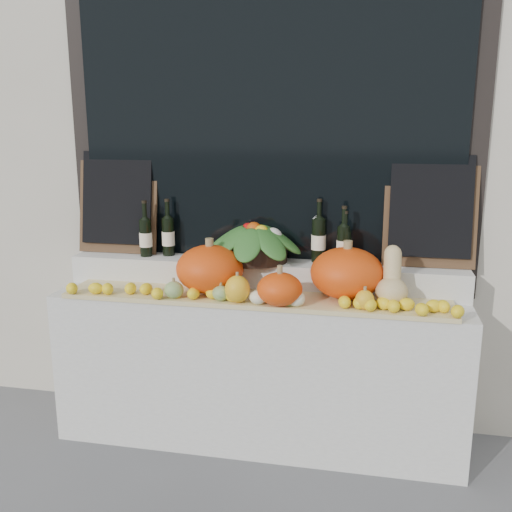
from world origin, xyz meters
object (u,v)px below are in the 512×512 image
at_px(pumpkin_right, 347,273).
at_px(butternut_squash, 392,282).
at_px(pumpkin_left, 210,269).
at_px(produce_bowl, 254,242).
at_px(wine_bottle_tall, 319,240).

xyz_separation_m(pumpkin_right, butternut_squash, (0.23, -0.07, -0.02)).
xyz_separation_m(pumpkin_left, produce_bowl, (0.20, 0.22, 0.12)).
relative_size(produce_bowl, wine_bottle_tall, 1.62).
bearing_deg(butternut_squash, pumpkin_left, 178.09).
bearing_deg(wine_bottle_tall, pumpkin_left, -154.26).
height_order(pumpkin_left, pumpkin_right, pumpkin_right).
bearing_deg(pumpkin_right, produce_bowl, 162.04).
distance_m(butternut_squash, produce_bowl, 0.82).
xyz_separation_m(pumpkin_right, produce_bowl, (-0.54, 0.18, 0.11)).
distance_m(pumpkin_right, wine_bottle_tall, 0.32).
distance_m(pumpkin_left, produce_bowl, 0.32).
bearing_deg(pumpkin_left, butternut_squash, -1.91).
xyz_separation_m(pumpkin_left, butternut_squash, (0.98, -0.03, -0.01)).
xyz_separation_m(butternut_squash, produce_bowl, (-0.78, 0.25, 0.13)).
relative_size(butternut_squash, wine_bottle_tall, 0.82).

